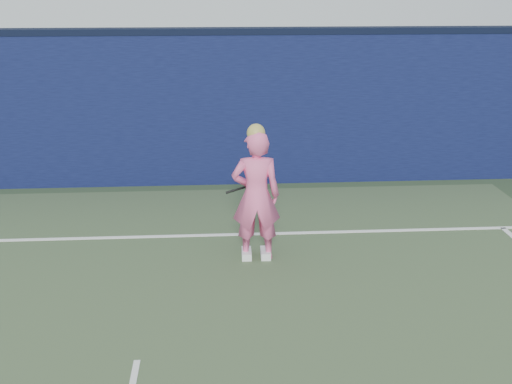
{
  "coord_description": "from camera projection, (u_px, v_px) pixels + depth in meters",
  "views": [
    {
      "loc": [
        0.76,
        -4.18,
        3.36
      ],
      "look_at": [
        1.25,
        3.25,
        0.87
      ],
      "focal_mm": 45.0,
      "sensor_mm": 36.0,
      "label": 1
    }
  ],
  "objects": [
    {
      "name": "backstop_wall",
      "position": [
        169.0,
        111.0,
        10.73
      ],
      "size": [
        24.0,
        0.4,
        2.5
      ],
      "primitive_type": "cube",
      "color": "#0B1134",
      "rests_on": "ground"
    },
    {
      "name": "racket",
      "position": [
        253.0,
        185.0,
        8.29
      ],
      "size": [
        0.54,
        0.13,
        0.28
      ],
      "rotation": [
        0.0,
        0.0,
        -0.05
      ],
      "color": "black",
      "rests_on": "ground"
    },
    {
      "name": "wall_cap",
      "position": [
        165.0,
        31.0,
        10.32
      ],
      "size": [
        24.0,
        0.42,
        0.1
      ],
      "primitive_type": "cube",
      "color": "black",
      "rests_on": "backstop_wall"
    },
    {
      "name": "player",
      "position": [
        256.0,
        195.0,
        7.87
      ],
      "size": [
        0.61,
        0.4,
        1.73
      ],
      "rotation": [
        0.0,
        0.0,
        3.12
      ],
      "color": "pink",
      "rests_on": "ground"
    }
  ]
}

